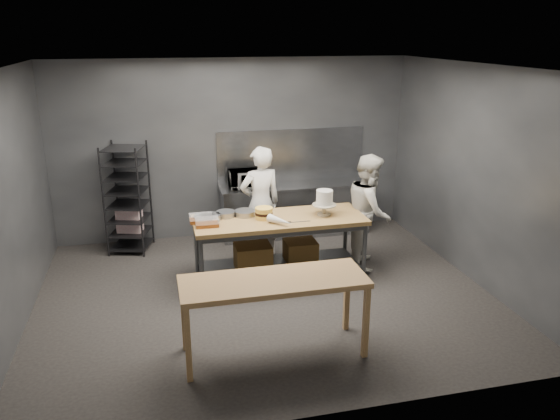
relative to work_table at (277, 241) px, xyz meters
name	(u,v)px	position (x,y,z in m)	size (l,w,h in m)	color
ground	(265,295)	(-0.28, -0.49, -0.57)	(6.00, 6.00, 0.00)	black
back_wall	(234,149)	(-0.28, 2.01, 0.93)	(6.00, 0.04, 3.00)	#4C4F54
work_table	(277,241)	(0.00, 0.00, 0.00)	(2.40, 0.90, 0.92)	olive
near_counter	(274,286)	(-0.47, -1.87, 0.24)	(2.00, 0.70, 0.90)	brown
back_counter	(295,209)	(0.72, 1.69, -0.12)	(2.60, 0.60, 0.90)	slate
splashback_panel	(291,155)	(0.72, 1.99, 0.78)	(2.60, 0.02, 0.90)	slate
speed_rack	(128,199)	(-2.06, 1.61, 0.28)	(0.75, 0.79, 1.75)	black
chef_behind	(260,204)	(-0.08, 0.79, 0.32)	(0.65, 0.43, 1.78)	white
chef_right	(369,211)	(1.45, 0.18, 0.28)	(0.83, 0.65, 1.71)	silver
microwave	(245,179)	(-0.15, 1.69, 0.48)	(0.54, 0.37, 0.30)	black
frosted_cake_stand	(324,200)	(0.68, -0.03, 0.57)	(0.34, 0.34, 0.36)	#B6AB92
layer_cake	(264,213)	(-0.18, 0.01, 0.43)	(0.24, 0.24, 0.16)	#EACA4A
cake_pans	(222,215)	(-0.74, 0.18, 0.39)	(0.87, 0.36, 0.07)	gray
piping_bag	(280,221)	(-0.02, -0.30, 0.41)	(0.12, 0.12, 0.38)	silver
offset_spatula	(294,222)	(0.19, -0.24, 0.35)	(0.36, 0.02, 0.02)	slate
pastry_clamshells	(204,220)	(-1.02, -0.02, 0.40)	(0.37, 0.39, 0.11)	brown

